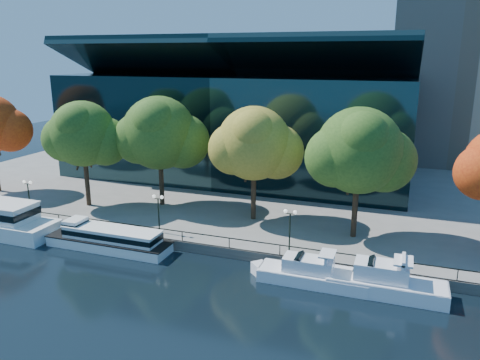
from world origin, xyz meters
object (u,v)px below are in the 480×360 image
at_px(cruiser_far, 381,281).
at_px(tree_4, 360,153).
at_px(lamp_2, 290,221).
at_px(cruiser_near, 309,273).
at_px(tree_2, 160,135).
at_px(tour_boat, 106,238).
at_px(lamp_0, 28,190).
at_px(lamp_1, 158,205).
at_px(tree_1, 84,135).
at_px(tree_3, 255,145).

height_order(cruiser_far, tree_4, tree_4).
height_order(cruiser_far, lamp_2, lamp_2).
bearing_deg(cruiser_near, tree_2, 149.12).
bearing_deg(tour_boat, tree_2, 89.88).
height_order(tour_boat, lamp_0, lamp_0).
relative_size(tour_boat, lamp_1, 3.54).
height_order(tree_1, lamp_1, tree_1).
relative_size(lamp_0, lamp_2, 1.00).
relative_size(tree_4, lamp_1, 3.26).
distance_m(tour_boat, tree_2, 14.65).
bearing_deg(cruiser_far, tree_3, 142.56).
xyz_separation_m(tree_3, lamp_0, (-24.86, -7.23, -5.45)).
bearing_deg(tree_3, tree_4, -8.48).
distance_m(cruiser_near, tree_4, 13.21).
height_order(tree_2, lamp_0, tree_2).
height_order(tree_3, lamp_1, tree_3).
xyz_separation_m(lamp_1, lamp_2, (13.83, 0.00, 0.00)).
bearing_deg(lamp_1, tour_boat, -140.20).
distance_m(tree_2, lamp_0, 16.24).
height_order(tree_3, lamp_2, tree_3).
bearing_deg(tree_4, tree_1, -179.22).
xyz_separation_m(lamp_0, lamp_1, (16.80, 0.00, 0.00)).
bearing_deg(lamp_2, cruiser_far, -23.67).
bearing_deg(tree_1, tree_4, 0.78).
bearing_deg(tour_boat, cruiser_near, -1.24).
xyz_separation_m(tree_4, lamp_0, (-36.09, -5.55, -5.73)).
bearing_deg(lamp_1, lamp_0, 180.00).
distance_m(tree_1, tree_2, 8.99).
relative_size(tree_3, lamp_1, 3.13).
distance_m(cruiser_far, tree_1, 37.01).
height_order(tree_3, lamp_0, tree_3).
relative_size(cruiser_far, tree_3, 0.83).
bearing_deg(tree_2, tree_1, -158.44).
distance_m(cruiser_near, tree_1, 31.61).
bearing_deg(tree_3, lamp_1, -138.11).
bearing_deg(cruiser_near, lamp_0, 173.28).
distance_m(tour_boat, cruiser_far, 26.56).
distance_m(tree_3, lamp_1, 12.11).
xyz_separation_m(tree_1, lamp_1, (12.51, -5.12, -5.68)).
height_order(cruiser_far, tree_1, tree_1).
xyz_separation_m(tree_4, lamp_2, (-5.45, -5.55, -5.73)).
bearing_deg(cruiser_far, tree_1, 165.74).
relative_size(cruiser_far, lamp_0, 2.62).
bearing_deg(tree_2, cruiser_near, -30.88).
distance_m(tree_2, lamp_1, 10.99).
bearing_deg(lamp_0, tree_4, 8.74).
distance_m(cruiser_near, tree_3, 16.36).
bearing_deg(lamp_0, lamp_1, 0.00).
height_order(tree_2, lamp_2, tree_2).
bearing_deg(lamp_0, tree_2, 33.64).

